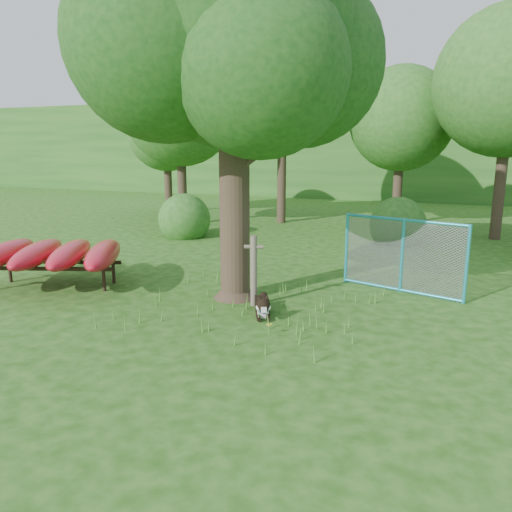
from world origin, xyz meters
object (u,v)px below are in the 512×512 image
at_px(oak_tree, 231,39).
at_px(kayak_rack, 54,254).
at_px(husky_dog, 263,306).
at_px(fence_section, 402,255).

relative_size(oak_tree, kayak_rack, 1.91).
height_order(oak_tree, kayak_rack, oak_tree).
bearing_deg(kayak_rack, husky_dog, -20.81).
relative_size(oak_tree, husky_dog, 7.25).
height_order(kayak_rack, husky_dog, kayak_rack).
bearing_deg(fence_section, husky_dog, -113.55).
relative_size(kayak_rack, husky_dog, 3.79).
bearing_deg(husky_dog, kayak_rack, 154.67).
distance_m(oak_tree, kayak_rack, 5.91).
distance_m(oak_tree, fence_section, 5.53).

